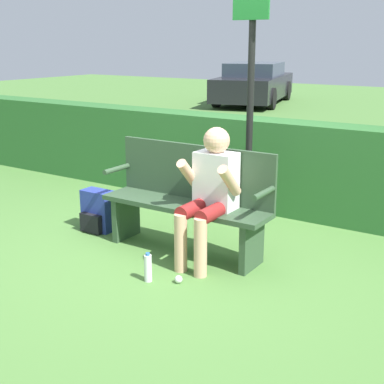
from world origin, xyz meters
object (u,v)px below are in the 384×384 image
person_seated (210,189)px  parked_car (254,84)px  signpost (250,94)px  park_bench (188,198)px  water_bottle (148,268)px  backpack (98,212)px

person_seated → parked_car: 12.67m
signpost → park_bench: bearing=-97.4°
person_seated → parked_car: parked_car is taller
person_seated → water_bottle: person_seated is taller
park_bench → parked_car: (-5.01, 11.37, 0.11)m
water_bottle → backpack: bearing=149.5°
park_bench → signpost: 1.30m
backpack → signpost: bearing=39.8°
person_seated → parked_car: (-5.32, 11.50, -0.06)m
signpost → parked_car: signpost is taller
person_seated → signpost: signpost is taller
park_bench → backpack: (-1.08, -0.06, -0.30)m
water_bottle → signpost: size_ratio=0.10×
park_bench → person_seated: 0.38m
water_bottle → parked_car: bearing=112.9°
person_seated → water_bottle: bearing=-108.4°
signpost → backpack: bearing=-140.2°
backpack → person_seated: bearing=-3.1°
backpack → signpost: (1.21, 1.01, 1.18)m
backpack → parked_car: 12.09m
backpack → water_bottle: 1.38m
backpack → signpost: size_ratio=0.18×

